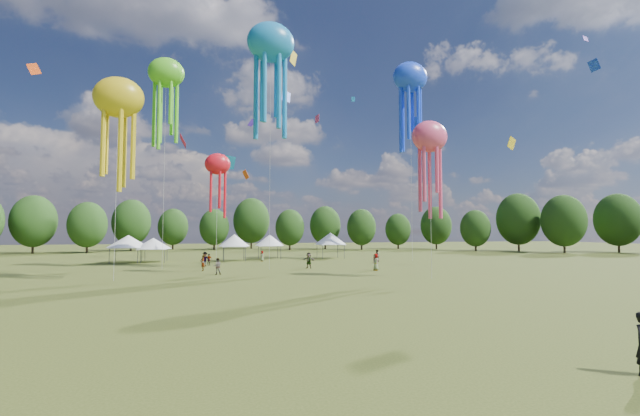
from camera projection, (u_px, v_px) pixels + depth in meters
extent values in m
plane|color=#384416|center=(407.00, 384.00, 11.99)|extent=(300.00, 300.00, 0.00)
imported|color=gray|center=(217.00, 266.00, 42.74)|extent=(0.86, 0.69, 1.72)
imported|color=gray|center=(262.00, 256.00, 62.01)|extent=(0.69, 0.87, 1.57)
imported|color=gray|center=(377.00, 256.00, 59.98)|extent=(1.03, 1.10, 1.81)
imported|color=gray|center=(205.00, 259.00, 52.92)|extent=(1.21, 0.72, 1.84)
imported|color=gray|center=(209.00, 260.00, 54.47)|extent=(0.96, 0.61, 1.52)
imported|color=gray|center=(309.00, 260.00, 50.26)|extent=(1.76, 1.50, 1.90)
imported|color=gray|center=(203.00, 263.00, 46.74)|extent=(0.45, 0.66, 1.76)
imported|color=gray|center=(376.00, 262.00, 47.46)|extent=(0.78, 1.04, 1.93)
cylinder|color=#47474C|center=(109.00, 256.00, 57.29)|extent=(0.08, 0.08, 2.07)
cylinder|color=#47474C|center=(116.00, 255.00, 61.20)|extent=(0.08, 0.08, 2.07)
cylinder|color=#47474C|center=(141.00, 256.00, 58.33)|extent=(0.08, 0.08, 2.07)
cylinder|color=#47474C|center=(145.00, 254.00, 62.24)|extent=(0.08, 0.08, 2.07)
cube|color=white|center=(128.00, 248.00, 59.83)|extent=(4.45, 4.45, 0.10)
cone|color=white|center=(128.00, 241.00, 59.88)|extent=(5.79, 5.79, 1.78)
cylinder|color=#47474C|center=(138.00, 257.00, 58.07)|extent=(0.08, 0.08, 1.86)
cylinder|color=#47474C|center=(142.00, 255.00, 61.51)|extent=(0.08, 0.08, 1.86)
cylinder|color=#47474C|center=(165.00, 256.00, 58.98)|extent=(0.08, 0.08, 1.86)
cylinder|color=#47474C|center=(167.00, 255.00, 62.42)|extent=(0.08, 0.08, 1.86)
cube|color=white|center=(153.00, 249.00, 60.30)|extent=(3.96, 3.96, 0.10)
cone|color=white|center=(153.00, 243.00, 60.35)|extent=(5.15, 5.15, 1.59)
cylinder|color=#47474C|center=(224.00, 255.00, 60.86)|extent=(0.08, 0.08, 2.14)
cylinder|color=#47474C|center=(223.00, 253.00, 63.90)|extent=(0.08, 0.08, 2.14)
cylinder|color=#47474C|center=(245.00, 254.00, 61.67)|extent=(0.08, 0.08, 2.14)
cylinder|color=#47474C|center=(244.00, 253.00, 64.71)|extent=(0.08, 0.08, 2.14)
cube|color=white|center=(234.00, 246.00, 62.85)|extent=(3.56, 3.56, 0.10)
cone|color=white|center=(234.00, 240.00, 62.90)|extent=(4.62, 4.62, 1.84)
cylinder|color=#47474C|center=(261.00, 253.00, 65.25)|extent=(0.08, 0.08, 2.09)
cylinder|color=#47474C|center=(259.00, 252.00, 68.33)|extent=(0.08, 0.08, 2.09)
cylinder|color=#47474C|center=(281.00, 253.00, 66.06)|extent=(0.08, 0.08, 2.09)
cylinder|color=#47474C|center=(278.00, 252.00, 69.14)|extent=(0.08, 0.08, 2.09)
cube|color=white|center=(270.00, 246.00, 67.26)|extent=(3.59, 3.59, 0.10)
cone|color=white|center=(270.00, 240.00, 67.31)|extent=(4.67, 4.67, 1.79)
cylinder|color=#47474C|center=(323.00, 252.00, 66.46)|extent=(0.08, 0.08, 2.25)
cylinder|color=#47474C|center=(317.00, 251.00, 70.00)|extent=(0.08, 0.08, 2.25)
cylinder|color=#47474C|center=(344.00, 252.00, 67.40)|extent=(0.08, 0.08, 2.25)
cylinder|color=#47474C|center=(338.00, 251.00, 70.94)|extent=(0.08, 0.08, 2.25)
cube|color=white|center=(330.00, 245.00, 68.77)|extent=(4.07, 4.07, 0.10)
cone|color=white|center=(330.00, 238.00, 68.83)|extent=(5.29, 5.29, 1.93)
ellipsoid|color=yellow|center=(119.00, 97.00, 38.10)|extent=(4.45, 3.11, 3.78)
cylinder|color=beige|center=(116.00, 188.00, 37.61)|extent=(0.03, 0.03, 16.85)
ellipsoid|color=#167CC3|center=(271.00, 42.00, 49.77)|extent=(5.73, 4.01, 4.87)
cylinder|color=beige|center=(270.00, 154.00, 48.99)|extent=(0.03, 0.03, 27.28)
ellipsoid|color=#EB4572|center=(430.00, 136.00, 39.96)|extent=(3.59, 2.51, 3.05)
cylinder|color=beige|center=(431.00, 207.00, 39.56)|extent=(0.03, 0.03, 13.66)
ellipsoid|color=#57D222|center=(166.00, 73.00, 50.49)|extent=(4.31, 3.01, 3.66)
cylinder|color=beige|center=(164.00, 170.00, 49.80)|extent=(0.03, 0.03, 23.91)
ellipsoid|color=red|center=(218.00, 164.00, 44.24)|extent=(2.70, 1.89, 2.30)
cylinder|color=beige|center=(217.00, 218.00, 43.90)|extent=(0.03, 0.03, 11.70)
ellipsoid|color=#1B45F9|center=(410.00, 77.00, 64.55)|extent=(5.60, 3.92, 4.76)
cylinder|color=beige|center=(411.00, 168.00, 63.73)|extent=(0.03, 0.03, 28.63)
cube|color=#57D222|center=(283.00, 43.00, 54.51)|extent=(0.36, 0.91, 1.09)
cube|color=#1B45F9|center=(286.00, 96.00, 68.60)|extent=(1.70, 0.91, 2.13)
cube|color=#167CC3|center=(353.00, 99.00, 71.53)|extent=(0.68, 0.18, 0.85)
cube|color=#622ED0|center=(252.00, 123.00, 54.37)|extent=(1.17, 0.74, 1.28)
cube|color=#1B45F9|center=(594.00, 65.00, 48.19)|extent=(0.93, 1.03, 1.49)
cube|color=red|center=(183.00, 141.00, 68.35)|extent=(1.08, 2.22, 2.45)
cube|color=#FF4C0F|center=(34.00, 69.00, 38.72)|extent=(1.26, 0.49, 1.36)
cube|color=yellow|center=(293.00, 58.00, 65.82)|extent=(1.52, 1.41, 2.40)
cube|color=#1B45F9|center=(415.00, 123.00, 71.87)|extent=(0.99, 1.56, 2.23)
cube|color=#EB4572|center=(317.00, 119.00, 84.75)|extent=(0.66, 1.49, 1.83)
cube|color=#622ED0|center=(585.00, 39.00, 44.95)|extent=(0.75, 0.41, 0.83)
cube|color=#FF4C0F|center=(246.00, 175.00, 61.83)|extent=(0.99, 1.03, 1.47)
cube|color=yellow|center=(512.00, 143.00, 51.92)|extent=(1.60, 0.35, 1.81)
cube|color=#167CC3|center=(230.00, 162.00, 59.88)|extent=(1.73, 0.91, 1.93)
cylinder|color=#38281C|center=(33.00, 245.00, 84.17)|extent=(0.44, 0.44, 3.41)
ellipsoid|color=#203F15|center=(34.00, 221.00, 84.45)|extent=(8.53, 8.53, 10.66)
cylinder|color=#38281C|center=(87.00, 246.00, 86.29)|extent=(0.44, 0.44, 3.07)
ellipsoid|color=#203F15|center=(88.00, 225.00, 86.54)|extent=(7.66, 7.66, 9.58)
cylinder|color=#38281C|center=(131.00, 243.00, 96.13)|extent=(0.44, 0.44, 3.43)
ellipsoid|color=#203F15|center=(132.00, 222.00, 96.42)|extent=(8.58, 8.58, 10.73)
cylinder|color=#38281C|center=(173.00, 244.00, 103.79)|extent=(0.44, 0.44, 2.95)
ellipsoid|color=#203F15|center=(173.00, 227.00, 104.03)|extent=(7.37, 7.37, 9.21)
cylinder|color=#38281C|center=(214.00, 244.00, 102.60)|extent=(0.44, 0.44, 2.89)
ellipsoid|color=#203F15|center=(214.00, 227.00, 102.84)|extent=(7.23, 7.23, 9.04)
cylinder|color=#38281C|center=(251.00, 241.00, 109.36)|extent=(0.44, 0.44, 3.84)
ellipsoid|color=#203F15|center=(252.00, 220.00, 109.68)|extent=(9.60, 9.60, 11.99)
cylinder|color=#38281C|center=(290.00, 244.00, 100.79)|extent=(0.44, 0.44, 2.84)
ellipsoid|color=#203F15|center=(290.00, 227.00, 101.03)|extent=(7.11, 7.11, 8.89)
cylinder|color=#38281C|center=(325.00, 243.00, 105.80)|extent=(0.44, 0.44, 3.16)
ellipsoid|color=#203F15|center=(325.00, 225.00, 106.06)|extent=(7.91, 7.91, 9.88)
cylinder|color=#38281C|center=(362.00, 244.00, 102.23)|extent=(0.44, 0.44, 2.88)
ellipsoid|color=#203F15|center=(361.00, 227.00, 102.47)|extent=(7.21, 7.21, 9.01)
cylinder|color=#38281C|center=(398.00, 244.00, 106.88)|extent=(0.44, 0.44, 2.63)
ellipsoid|color=#203F15|center=(398.00, 229.00, 107.10)|extent=(6.57, 6.57, 8.22)
cylinder|color=#38281C|center=(436.00, 243.00, 105.81)|extent=(0.44, 0.44, 3.13)
ellipsoid|color=#203F15|center=(436.00, 225.00, 106.07)|extent=(7.81, 7.81, 9.77)
cylinder|color=#38281C|center=(476.00, 245.00, 95.10)|extent=(0.44, 0.44, 2.72)
ellipsoid|color=#203F15|center=(475.00, 228.00, 95.33)|extent=(6.80, 6.80, 8.50)
cylinder|color=#38281C|center=(519.00, 243.00, 94.73)|extent=(0.44, 0.44, 3.81)
ellipsoid|color=#203F15|center=(518.00, 219.00, 95.05)|extent=(9.52, 9.52, 11.90)
cylinder|color=#38281C|center=(564.00, 245.00, 86.84)|extent=(0.44, 0.44, 3.51)
ellipsoid|color=#203F15|center=(564.00, 221.00, 87.13)|extent=(8.78, 8.78, 10.97)
cylinder|color=#38281C|center=(619.00, 244.00, 88.65)|extent=(0.44, 0.44, 3.64)
ellipsoid|color=#203F15|center=(618.00, 220.00, 88.95)|extent=(9.10, 9.10, 11.37)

